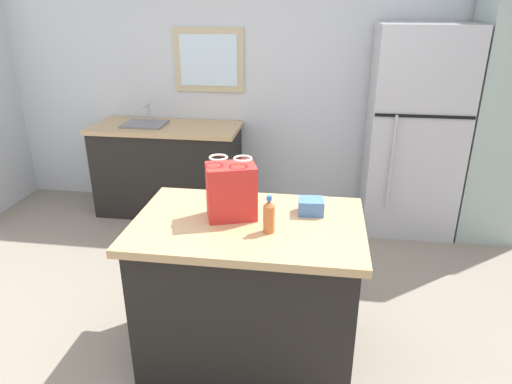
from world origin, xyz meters
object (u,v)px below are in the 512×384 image
Objects in this scene: shopping_bag at (231,191)px; bottle at (269,216)px; kitchen_island at (249,290)px; small_box at (311,206)px; refrigerator at (414,133)px; tall_cabinet at (498,112)px.

shopping_bag reaches higher than bottle.
kitchen_island is 0.61m from small_box.
kitchen_island is 2.30m from refrigerator.
refrigerator reaches higher than shopping_bag.
small_box is 0.69× the size of bottle.
shopping_bag is (-0.10, 0.05, 0.60)m from kitchen_island.
tall_cabinet is (0.67, 0.00, 0.21)m from refrigerator.
tall_cabinet is 6.44× the size of shopping_bag.
kitchen_island is 0.61m from shopping_bag.
small_box is (0.33, 0.15, 0.48)m from kitchen_island.
tall_cabinet is at bearing 49.29° from small_box.
tall_cabinet reaches higher than small_box.
kitchen_island is 0.56m from bottle.
small_box is at bearing 24.78° from kitchen_island.
small_box is (0.43, 0.11, -0.11)m from shopping_bag.
kitchen_island is 2.75m from tall_cabinet.
tall_cabinet is 11.07× the size of bottle.
refrigerator is at bearing -179.98° from tall_cabinet.
tall_cabinet reaches higher than kitchen_island.
small_box is at bearing -115.81° from refrigerator.
small_box is (-0.85, -1.76, 0.02)m from refrigerator.
kitchen_island is 0.56× the size of tall_cabinet.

